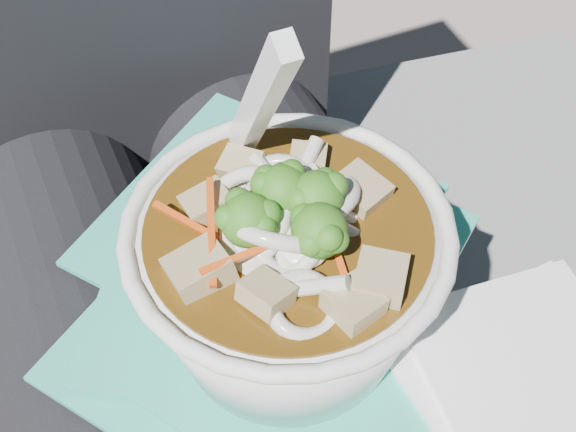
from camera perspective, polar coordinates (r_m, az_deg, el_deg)
name	(u,v)px	position (r m, az deg, el deg)	size (l,w,h in m)	color
stone_ledge	(207,412)	(0.90, -5.81, -13.69)	(1.00, 0.50, 0.43)	slate
lap	(247,399)	(0.57, -2.90, -12.85)	(0.33, 0.48, 0.16)	black
person_body	(199,275)	(0.59, -6.35, -4.21)	(0.34, 0.94, 0.98)	black
plastic_bag	(293,321)	(0.49, 0.34, -7.45)	(0.30, 0.40, 0.02)	teal
napkins	(532,379)	(0.48, 16.95, -11.02)	(0.14, 0.14, 0.01)	white
udon_bowl	(288,269)	(0.43, -0.01, -3.80)	(0.20, 0.20, 0.21)	white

